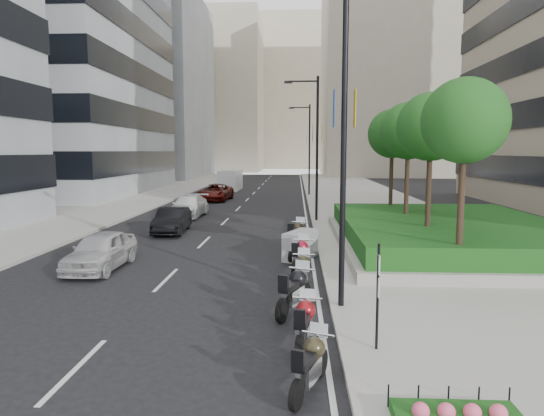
# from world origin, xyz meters

# --- Properties ---
(ground) EXTENTS (160.00, 160.00, 0.00)m
(ground) POSITION_xyz_m (0.00, 0.00, 0.00)
(ground) COLOR black
(ground) RESTS_ON ground
(sidewalk_right) EXTENTS (10.00, 100.00, 0.15)m
(sidewalk_right) POSITION_xyz_m (9.00, 30.00, 0.07)
(sidewalk_right) COLOR #9E9B93
(sidewalk_right) RESTS_ON ground
(sidewalk_left) EXTENTS (8.00, 100.00, 0.15)m
(sidewalk_left) POSITION_xyz_m (-12.00, 30.00, 0.07)
(sidewalk_left) COLOR #9E9B93
(sidewalk_left) RESTS_ON ground
(lane_edge) EXTENTS (0.12, 100.00, 0.01)m
(lane_edge) POSITION_xyz_m (3.70, 30.00, 0.01)
(lane_edge) COLOR silver
(lane_edge) RESTS_ON ground
(lane_centre) EXTENTS (0.12, 100.00, 0.01)m
(lane_centre) POSITION_xyz_m (-1.50, 30.00, 0.01)
(lane_centre) COLOR silver
(lane_centre) RESTS_ON ground
(building_grey_far) EXTENTS (22.00, 26.00, 30.00)m
(building_grey_far) POSITION_xyz_m (-24.00, 70.00, 15.00)
(building_grey_far) COLOR gray
(building_grey_far) RESTS_ON ground
(building_cream_right) EXTENTS (28.00, 24.00, 36.00)m
(building_cream_right) POSITION_xyz_m (22.00, 80.00, 18.00)
(building_cream_right) COLOR #B7AD93
(building_cream_right) RESTS_ON ground
(building_cream_left) EXTENTS (26.00, 24.00, 34.00)m
(building_cream_left) POSITION_xyz_m (-18.00, 100.00, 17.00)
(building_cream_left) COLOR #B7AD93
(building_cream_left) RESTS_ON ground
(building_cream_centre) EXTENTS (30.00, 24.00, 38.00)m
(building_cream_centre) POSITION_xyz_m (2.00, 120.00, 19.00)
(building_cream_centre) COLOR #B7AD93
(building_cream_centre) RESTS_ON ground
(planter) EXTENTS (10.00, 14.00, 0.40)m
(planter) POSITION_xyz_m (10.00, 10.00, 0.35)
(planter) COLOR #9B9690
(planter) RESTS_ON sidewalk_right
(hedge) EXTENTS (9.40, 13.40, 0.80)m
(hedge) POSITION_xyz_m (10.00, 10.00, 0.95)
(hedge) COLOR #164914
(hedge) RESTS_ON planter
(tree_0) EXTENTS (2.80, 2.80, 6.30)m
(tree_0) POSITION_xyz_m (8.50, 4.00, 5.42)
(tree_0) COLOR #332319
(tree_0) RESTS_ON planter
(tree_1) EXTENTS (2.80, 2.80, 6.30)m
(tree_1) POSITION_xyz_m (8.50, 8.00, 5.42)
(tree_1) COLOR #332319
(tree_1) RESTS_ON planter
(tree_2) EXTENTS (2.80, 2.80, 6.30)m
(tree_2) POSITION_xyz_m (8.50, 12.00, 5.42)
(tree_2) COLOR #332319
(tree_2) RESTS_ON planter
(tree_3) EXTENTS (2.80, 2.80, 6.30)m
(tree_3) POSITION_xyz_m (8.50, 16.00, 5.42)
(tree_3) COLOR #332319
(tree_3) RESTS_ON planter
(lamp_post_0) EXTENTS (2.34, 0.45, 9.00)m
(lamp_post_0) POSITION_xyz_m (4.14, 1.00, 5.07)
(lamp_post_0) COLOR black
(lamp_post_0) RESTS_ON ground
(lamp_post_1) EXTENTS (2.34, 0.45, 9.00)m
(lamp_post_1) POSITION_xyz_m (4.14, 18.00, 5.07)
(lamp_post_1) COLOR black
(lamp_post_1) RESTS_ON ground
(lamp_post_2) EXTENTS (2.34, 0.45, 9.00)m
(lamp_post_2) POSITION_xyz_m (4.14, 36.00, 5.07)
(lamp_post_2) COLOR black
(lamp_post_2) RESTS_ON ground
(parking_sign) EXTENTS (0.06, 0.32, 2.50)m
(parking_sign) POSITION_xyz_m (4.80, -2.00, 1.46)
(parking_sign) COLOR black
(parking_sign) RESTS_ON ground
(motorcycle_0) EXTENTS (0.88, 1.87, 0.98)m
(motorcycle_0) POSITION_xyz_m (3.31, -3.66, 0.52)
(motorcycle_0) COLOR black
(motorcycle_0) RESTS_ON ground
(motorcycle_1) EXTENTS (0.70, 2.09, 1.05)m
(motorcycle_1) POSITION_xyz_m (3.22, -1.66, 0.56)
(motorcycle_1) COLOR black
(motorcycle_1) RESTS_ON ground
(motorcycle_2) EXTENTS (1.08, 2.20, 1.16)m
(motorcycle_2) POSITION_xyz_m (3.00, 0.75, 0.62)
(motorcycle_2) COLOR black
(motorcycle_2) RESTS_ON ground
(motorcycle_3) EXTENTS (0.73, 2.20, 1.09)m
(motorcycle_3) POSITION_xyz_m (3.22, 2.93, 0.59)
(motorcycle_3) COLOR black
(motorcycle_3) RESTS_ON ground
(motorcycle_4) EXTENTS (0.83, 2.30, 1.16)m
(motorcycle_4) POSITION_xyz_m (3.18, 5.24, 0.62)
(motorcycle_4) COLOR black
(motorcycle_4) RESTS_ON ground
(motorcycle_5) EXTENTS (1.52, 2.10, 1.18)m
(motorcycle_5) POSITION_xyz_m (3.21, 7.42, 0.59)
(motorcycle_5) COLOR black
(motorcycle_5) RESTS_ON ground
(motorcycle_6) EXTENTS (1.00, 2.32, 1.19)m
(motorcycle_6) POSITION_xyz_m (3.04, 9.62, 0.64)
(motorcycle_6) COLOR black
(motorcycle_6) RESTS_ON ground
(car_a) EXTENTS (1.76, 4.24, 1.44)m
(car_a) POSITION_xyz_m (-4.37, 5.37, 0.72)
(car_a) COLOR silver
(car_a) RESTS_ON ground
(car_b) EXTENTS (1.66, 4.27, 1.38)m
(car_b) POSITION_xyz_m (-3.76, 13.62, 0.69)
(car_b) COLOR black
(car_b) RESTS_ON ground
(car_c) EXTENTS (2.18, 5.01, 1.44)m
(car_c) POSITION_xyz_m (-4.30, 20.15, 0.72)
(car_c) COLOR white
(car_c) RESTS_ON ground
(car_d) EXTENTS (2.83, 5.49, 1.48)m
(car_d) POSITION_xyz_m (-4.28, 31.06, 0.74)
(car_d) COLOR #580F0A
(car_d) RESTS_ON ground
(delivery_van) EXTENTS (2.26, 5.56, 2.31)m
(delivery_van) POSITION_xyz_m (-4.54, 42.60, 1.08)
(delivery_van) COLOR white
(delivery_van) RESTS_ON ground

